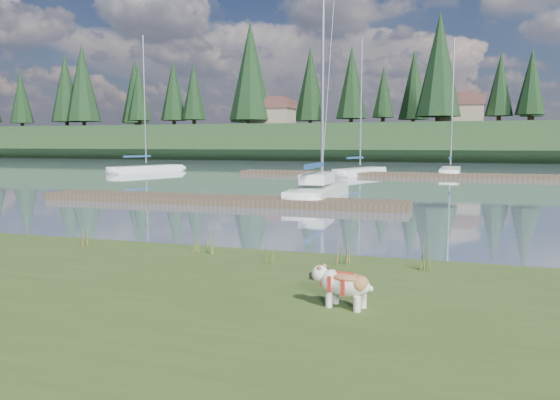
% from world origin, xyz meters
% --- Properties ---
extents(ground, '(200.00, 200.00, 0.00)m').
position_xyz_m(ground, '(0.00, 30.00, 0.00)').
color(ground, slate).
rests_on(ground, ground).
extents(bank, '(60.00, 9.00, 0.35)m').
position_xyz_m(bank, '(0.00, -6.00, 0.17)').
color(bank, '#384C1D').
rests_on(bank, ground).
extents(ridge, '(200.00, 20.00, 5.00)m').
position_xyz_m(ridge, '(0.00, 73.00, 2.50)').
color(ridge, '#1D351A').
rests_on(ridge, ground).
extents(bulldog, '(0.90, 0.47, 0.53)m').
position_xyz_m(bulldog, '(4.21, -4.91, 0.68)').
color(bulldog, silver).
rests_on(bulldog, bank).
extents(sailboat_main, '(1.94, 8.26, 11.86)m').
position_xyz_m(sailboat_main, '(-0.41, 13.02, 0.42)').
color(sailboat_main, white).
rests_on(sailboat_main, ground).
extents(dock_near, '(16.00, 2.00, 0.30)m').
position_xyz_m(dock_near, '(-4.00, 9.00, 0.15)').
color(dock_near, '#4C3D2C').
rests_on(dock_near, ground).
extents(dock_far, '(26.00, 2.20, 0.30)m').
position_xyz_m(dock_far, '(2.00, 30.00, 0.15)').
color(dock_far, '#4C3D2C').
rests_on(dock_far, ground).
extents(sailboat_bg_0, '(3.98, 8.17, 11.70)m').
position_xyz_m(sailboat_bg_0, '(-19.69, 30.02, 0.32)').
color(sailboat_bg_0, white).
rests_on(sailboat_bg_0, ground).
extents(sailboat_bg_2, '(3.61, 7.10, 10.67)m').
position_xyz_m(sailboat_bg_2, '(-1.38, 31.32, 0.33)').
color(sailboat_bg_2, white).
rests_on(sailboat_bg_2, ground).
extents(sailboat_bg_3, '(1.57, 7.29, 10.76)m').
position_xyz_m(sailboat_bg_3, '(5.19, 33.97, 0.33)').
color(sailboat_bg_3, white).
rests_on(sailboat_bg_3, ground).
extents(weed_0, '(0.17, 0.14, 0.58)m').
position_xyz_m(weed_0, '(0.94, -2.20, 0.59)').
color(weed_0, '#475B23').
rests_on(weed_0, bank).
extents(weed_1, '(0.17, 0.14, 0.40)m').
position_xyz_m(weed_1, '(0.60, -2.20, 0.52)').
color(weed_1, '#475B23').
rests_on(weed_1, bank).
extents(weed_2, '(0.17, 0.14, 0.61)m').
position_xyz_m(weed_2, '(3.69, -2.33, 0.61)').
color(weed_2, '#475B23').
rests_on(weed_2, bank).
extents(weed_3, '(0.17, 0.14, 0.52)m').
position_xyz_m(weed_3, '(-1.94, -2.30, 0.57)').
color(weed_3, '#475B23').
rests_on(weed_3, bank).
extents(weed_4, '(0.17, 0.14, 0.41)m').
position_xyz_m(weed_4, '(2.37, -2.70, 0.52)').
color(weed_4, '#475B23').
rests_on(weed_4, bank).
extents(weed_5, '(0.17, 0.14, 0.65)m').
position_xyz_m(weed_5, '(5.18, -2.33, 0.62)').
color(weed_5, '#475B23').
rests_on(weed_5, bank).
extents(mud_lip, '(60.00, 0.50, 0.14)m').
position_xyz_m(mud_lip, '(0.00, -1.60, 0.07)').
color(mud_lip, '#33281C').
rests_on(mud_lip, ground).
extents(conifer_0, '(5.72, 5.72, 14.15)m').
position_xyz_m(conifer_0, '(-55.00, 67.00, 12.64)').
color(conifer_0, '#382619').
rests_on(conifer_0, ridge).
extents(conifer_1, '(4.40, 4.40, 11.30)m').
position_xyz_m(conifer_1, '(-40.00, 71.00, 11.28)').
color(conifer_1, '#382619').
rests_on(conifer_1, ridge).
extents(conifer_2, '(6.60, 6.60, 16.05)m').
position_xyz_m(conifer_2, '(-25.00, 68.00, 13.54)').
color(conifer_2, '#382619').
rests_on(conifer_2, ridge).
extents(conifer_3, '(4.84, 4.84, 12.25)m').
position_xyz_m(conifer_3, '(-10.00, 72.00, 11.74)').
color(conifer_3, '#382619').
rests_on(conifer_3, ridge).
extents(conifer_4, '(6.16, 6.16, 15.10)m').
position_xyz_m(conifer_4, '(3.00, 66.00, 13.09)').
color(conifer_4, '#382619').
rests_on(conifer_4, ridge).
extents(conifer_5, '(3.96, 3.96, 10.35)m').
position_xyz_m(conifer_5, '(15.00, 70.00, 10.83)').
color(conifer_5, '#382619').
rests_on(conifer_5, ridge).
extents(house_0, '(6.30, 5.30, 4.65)m').
position_xyz_m(house_0, '(-22.00, 70.00, 7.31)').
color(house_0, gray).
rests_on(house_0, ridge).
extents(house_1, '(6.30, 5.30, 4.65)m').
position_xyz_m(house_1, '(6.00, 71.00, 7.31)').
color(house_1, gray).
rests_on(house_1, ridge).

